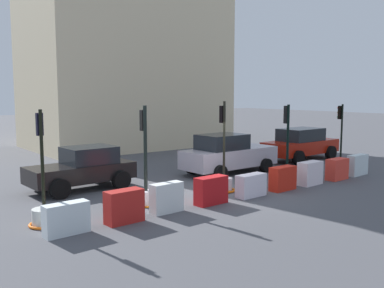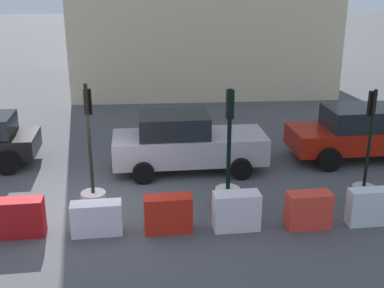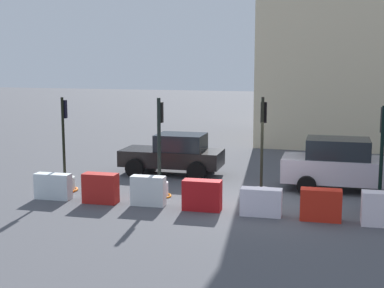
{
  "view_description": "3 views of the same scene",
  "coord_description": "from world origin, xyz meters",
  "px_view_note": "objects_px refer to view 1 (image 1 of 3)",
  "views": [
    {
      "loc": [
        -10.44,
        -11.64,
        3.55
      ],
      "look_at": [
        -1.03,
        0.65,
        1.72
      ],
      "focal_mm": 40.84,
      "sensor_mm": 36.0,
      "label": 1
    },
    {
      "loc": [
        1.44,
        -11.34,
        5.7
      ],
      "look_at": [
        2.32,
        -0.05,
        1.69
      ],
      "focal_mm": 46.13,
      "sensor_mm": 36.0,
      "label": 2
    },
    {
      "loc": [
        2.4,
        -15.75,
        4.28
      ],
      "look_at": [
        -2.39,
        0.22,
        1.7
      ],
      "focal_mm": 50.35,
      "sensor_mm": 36.0,
      "label": 3
    }
  ],
  "objects_px": {
    "traffic_light_1": "(146,185)",
    "traffic_light_4": "(340,158)",
    "construction_barrier_4": "(251,185)",
    "construction_barrier_5": "(283,178)",
    "traffic_light_2": "(224,177)",
    "construction_barrier_2": "(167,198)",
    "construction_barrier_3": "(211,190)",
    "construction_barrier_8": "(357,165)",
    "construction_barrier_6": "(310,173)",
    "construction_barrier_7": "(337,169)",
    "car_red_compact": "(301,144)",
    "construction_barrier_0": "(66,219)",
    "car_silver_hatchback": "(228,154)",
    "construction_barrier_1": "(124,206)",
    "traffic_light_3": "(287,167)",
    "car_black_sedan": "(83,168)",
    "traffic_light_0": "(44,209)"
  },
  "relations": [
    {
      "from": "construction_barrier_6",
      "to": "construction_barrier_5",
      "type": "bearing_deg",
      "value": 179.8
    },
    {
      "from": "traffic_light_4",
      "to": "construction_barrier_8",
      "type": "distance_m",
      "value": 1.02
    },
    {
      "from": "traffic_light_4",
      "to": "traffic_light_2",
      "type": "bearing_deg",
      "value": 178.2
    },
    {
      "from": "traffic_light_1",
      "to": "construction_barrier_4",
      "type": "relative_size",
      "value": 2.7
    },
    {
      "from": "construction_barrier_8",
      "to": "construction_barrier_6",
      "type": "bearing_deg",
      "value": 179.78
    },
    {
      "from": "traffic_light_3",
      "to": "construction_barrier_4",
      "type": "relative_size",
      "value": 2.63
    },
    {
      "from": "construction_barrier_2",
      "to": "construction_barrier_4",
      "type": "relative_size",
      "value": 0.9
    },
    {
      "from": "traffic_light_0",
      "to": "construction_barrier_0",
      "type": "bearing_deg",
      "value": -79.75
    },
    {
      "from": "traffic_light_2",
      "to": "car_silver_hatchback",
      "type": "xyz_separation_m",
      "value": [
        2.47,
        2.52,
        0.34
      ]
    },
    {
      "from": "construction_barrier_4",
      "to": "construction_barrier_5",
      "type": "bearing_deg",
      "value": -0.02
    },
    {
      "from": "traffic_light_0",
      "to": "construction_barrier_5",
      "type": "xyz_separation_m",
      "value": [
        8.36,
        -1.03,
        -0.02
      ]
    },
    {
      "from": "construction_barrier_7",
      "to": "construction_barrier_8",
      "type": "height_order",
      "value": "construction_barrier_8"
    },
    {
      "from": "construction_barrier_3",
      "to": "construction_barrier_8",
      "type": "distance_m",
      "value": 8.14
    },
    {
      "from": "traffic_light_4",
      "to": "construction_barrier_4",
      "type": "relative_size",
      "value": 2.6
    },
    {
      "from": "car_red_compact",
      "to": "car_silver_hatchback",
      "type": "distance_m",
      "value": 5.66
    },
    {
      "from": "car_black_sedan",
      "to": "traffic_light_1",
      "type": "bearing_deg",
      "value": -79.34
    },
    {
      "from": "construction_barrier_0",
      "to": "construction_barrier_8",
      "type": "relative_size",
      "value": 1.0
    },
    {
      "from": "traffic_light_1",
      "to": "construction_barrier_3",
      "type": "height_order",
      "value": "traffic_light_1"
    },
    {
      "from": "construction_barrier_0",
      "to": "construction_barrier_3",
      "type": "height_order",
      "value": "construction_barrier_3"
    },
    {
      "from": "traffic_light_1",
      "to": "construction_barrier_4",
      "type": "height_order",
      "value": "traffic_light_1"
    },
    {
      "from": "traffic_light_3",
      "to": "construction_barrier_6",
      "type": "relative_size",
      "value": 2.81
    },
    {
      "from": "traffic_light_1",
      "to": "construction_barrier_1",
      "type": "xyz_separation_m",
      "value": [
        -1.45,
        -1.25,
        -0.18
      ]
    },
    {
      "from": "traffic_light_3",
      "to": "construction_barrier_8",
      "type": "bearing_deg",
      "value": -19.28
    },
    {
      "from": "construction_barrier_4",
      "to": "construction_barrier_3",
      "type": "bearing_deg",
      "value": 177.92
    },
    {
      "from": "construction_barrier_3",
      "to": "construction_barrier_5",
      "type": "xyz_separation_m",
      "value": [
        3.35,
        -0.06,
        -0.01
      ]
    },
    {
      "from": "construction_barrier_3",
      "to": "construction_barrier_6",
      "type": "xyz_separation_m",
      "value": [
        4.93,
        -0.07,
        0.01
      ]
    },
    {
      "from": "construction_barrier_1",
      "to": "construction_barrier_3",
      "type": "distance_m",
      "value": 3.18
    },
    {
      "from": "construction_barrier_6",
      "to": "construction_barrier_7",
      "type": "bearing_deg",
      "value": -1.65
    },
    {
      "from": "traffic_light_4",
      "to": "construction_barrier_5",
      "type": "xyz_separation_m",
      "value": [
        -5.0,
        -0.97,
        -0.16
      ]
    },
    {
      "from": "construction_barrier_1",
      "to": "car_red_compact",
      "type": "bearing_deg",
      "value": 18.42
    },
    {
      "from": "traffic_light_4",
      "to": "car_silver_hatchback",
      "type": "xyz_separation_m",
      "value": [
        -4.35,
        2.73,
        0.26
      ]
    },
    {
      "from": "traffic_light_2",
      "to": "construction_barrier_1",
      "type": "relative_size",
      "value": 3.01
    },
    {
      "from": "construction_barrier_1",
      "to": "construction_barrier_4",
      "type": "distance_m",
      "value": 4.91
    },
    {
      "from": "construction_barrier_0",
      "to": "construction_barrier_6",
      "type": "bearing_deg",
      "value": 0.19
    },
    {
      "from": "traffic_light_1",
      "to": "construction_barrier_5",
      "type": "xyz_separation_m",
      "value": [
        5.08,
        -1.21,
        -0.2
      ]
    },
    {
      "from": "traffic_light_3",
      "to": "car_black_sedan",
      "type": "height_order",
      "value": "traffic_light_3"
    },
    {
      "from": "traffic_light_0",
      "to": "construction_barrier_1",
      "type": "relative_size",
      "value": 2.89
    },
    {
      "from": "traffic_light_0",
      "to": "traffic_light_1",
      "type": "relative_size",
      "value": 0.99
    },
    {
      "from": "car_red_compact",
      "to": "construction_barrier_4",
      "type": "bearing_deg",
      "value": -151.87
    },
    {
      "from": "construction_barrier_7",
      "to": "construction_barrier_2",
      "type": "bearing_deg",
      "value": 178.91
    },
    {
      "from": "traffic_light_2",
      "to": "construction_barrier_0",
      "type": "bearing_deg",
      "value": -169.08
    },
    {
      "from": "traffic_light_2",
      "to": "construction_barrier_1",
      "type": "bearing_deg",
      "value": -165.42
    },
    {
      "from": "construction_barrier_3",
      "to": "construction_barrier_6",
      "type": "bearing_deg",
      "value": -0.8
    },
    {
      "from": "construction_barrier_5",
      "to": "car_red_compact",
      "type": "height_order",
      "value": "car_red_compact"
    },
    {
      "from": "traffic_light_1",
      "to": "traffic_light_4",
      "type": "distance_m",
      "value": 10.08
    },
    {
      "from": "construction_barrier_8",
      "to": "traffic_light_1",
      "type": "bearing_deg",
      "value": 172.89
    },
    {
      "from": "construction_barrier_1",
      "to": "construction_barrier_0",
      "type": "bearing_deg",
      "value": 179.96
    },
    {
      "from": "traffic_light_2",
      "to": "construction_barrier_2",
      "type": "height_order",
      "value": "traffic_light_2"
    },
    {
      "from": "construction_barrier_1",
      "to": "traffic_light_3",
      "type": "bearing_deg",
      "value": 8.17
    },
    {
      "from": "traffic_light_0",
      "to": "car_silver_hatchback",
      "type": "relative_size",
      "value": 0.68
    }
  ]
}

